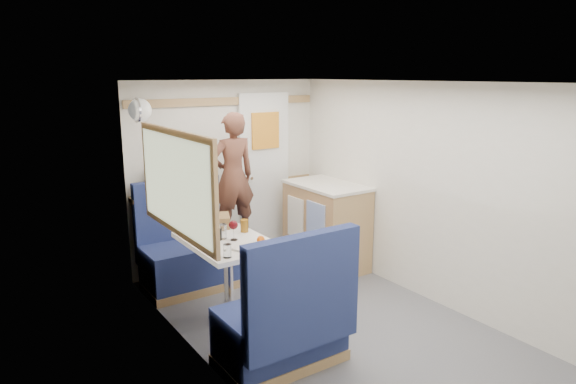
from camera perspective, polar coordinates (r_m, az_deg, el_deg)
floor at (r=4.17m, az=8.56°, el=-16.77°), size 4.50×4.50×0.00m
ceiling at (r=3.62m, az=9.64°, el=11.87°), size 4.50×4.50×0.00m
wall_back at (r=5.59m, az=-6.76°, el=1.97°), size 2.20×0.02×2.00m
wall_left at (r=3.16m, az=-5.85°, el=-6.65°), size 0.02×4.50×2.00m
wall_right at (r=4.57m, az=19.25°, el=-1.14°), size 0.02×4.50×2.00m
oak_trim_low at (r=5.60m, az=-6.62°, el=0.44°), size 2.15×0.02×0.08m
oak_trim_high at (r=5.47m, az=-6.88°, el=9.98°), size 2.15×0.02×0.08m
side_window at (r=3.99m, az=-12.46°, el=0.96°), size 0.04×1.30×0.72m
rear_door at (r=5.78m, az=-2.63°, el=2.14°), size 0.62×0.12×1.86m
dinette_table at (r=4.34m, az=-6.70°, el=-7.22°), size 0.62×0.92×0.72m
bench_far at (r=5.17m, az=-11.04°, el=-7.14°), size 0.90×0.59×1.05m
bench_near at (r=3.76m, az=-0.34°, el=-14.88°), size 0.90×0.59×1.05m
ledge at (r=5.24m, az=-12.41°, el=-0.33°), size 0.90×0.14×0.04m
dome_light at (r=4.73m, az=-16.14°, el=8.74°), size 0.20×0.20×0.20m
galley_counter at (r=5.57m, az=4.25°, el=-3.67°), size 0.57×0.92×0.92m
person at (r=5.06m, az=-6.15°, el=1.74°), size 0.47×0.31×1.26m
duffel_bag at (r=5.22m, az=-11.94°, el=1.39°), size 0.58×0.33×0.27m
tray at (r=4.03m, az=-3.23°, el=-6.29°), size 0.39×0.43×0.02m
orange_fruit at (r=4.10m, az=-3.04°, el=-5.34°), size 0.07×0.07×0.07m
cheese_block at (r=3.99m, az=-3.71°, el=-6.08°), size 0.11×0.07×0.04m
wine_glass at (r=4.24m, az=-6.09°, el=-3.75°), size 0.08×0.08×0.17m
tumbler_left at (r=3.88m, az=-6.76°, el=-6.52°), size 0.06×0.06×0.10m
tumbler_mid at (r=4.51m, az=-9.44°, el=-3.73°), size 0.07×0.07×0.11m
tumbler_right at (r=4.31m, az=-7.31°, el=-4.38°), size 0.08×0.08×0.12m
beer_glass at (r=4.47m, az=-4.86°, el=-3.76°), size 0.07×0.07×0.11m
pepper_grinder at (r=4.27m, az=-7.61°, el=-4.67°), size 0.04×0.04×0.10m
bread_loaf at (r=4.66m, az=-7.37°, el=-3.17°), size 0.22×0.28×0.10m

